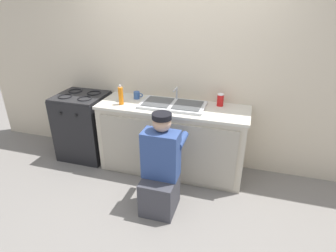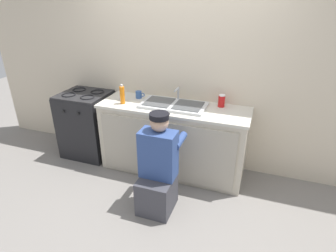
{
  "view_description": "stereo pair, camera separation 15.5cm",
  "coord_description": "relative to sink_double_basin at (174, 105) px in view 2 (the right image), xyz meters",
  "views": [
    {
      "loc": [
        0.87,
        -2.81,
        2.17
      ],
      "look_at": [
        0.0,
        0.1,
        0.73
      ],
      "focal_mm": 30.0,
      "sensor_mm": 36.0,
      "label": 1
    },
    {
      "loc": [
        1.02,
        -2.76,
        2.17
      ],
      "look_at": [
        0.0,
        0.1,
        0.73
      ],
      "focal_mm": 30.0,
      "sensor_mm": 36.0,
      "label": 2
    }
  ],
  "objects": [
    {
      "name": "ground_plane",
      "position": [
        0.0,
        -0.3,
        -0.93
      ],
      "size": [
        12.0,
        12.0,
        0.0
      ],
      "primitive_type": "plane",
      "color": "gray"
    },
    {
      "name": "back_wall",
      "position": [
        0.0,
        0.35,
        0.32
      ],
      "size": [
        6.0,
        0.1,
        2.5
      ],
      "primitive_type": "cube",
      "color": "beige",
      "rests_on": "ground_plane"
    },
    {
      "name": "counter_cabinet",
      "position": [
        0.0,
        -0.01,
        -0.49
      ],
      "size": [
        1.84,
        0.62,
        0.88
      ],
      "color": "beige",
      "rests_on": "ground_plane"
    },
    {
      "name": "countertop",
      "position": [
        0.0,
        -0.0,
        -0.04
      ],
      "size": [
        1.88,
        0.62,
        0.03
      ],
      "primitive_type": "cube",
      "color": "beige",
      "rests_on": "counter_cabinet"
    },
    {
      "name": "sink_double_basin",
      "position": [
        0.0,
        0.0,
        0.0
      ],
      "size": [
        0.8,
        0.44,
        0.19
      ],
      "color": "silver",
      "rests_on": "countertop"
    },
    {
      "name": "stove_range",
      "position": [
        -1.31,
        -0.0,
        -0.47
      ],
      "size": [
        0.66,
        0.62,
        0.94
      ],
      "color": "black",
      "rests_on": "ground_plane"
    },
    {
      "name": "plumber_person",
      "position": [
        0.09,
        -0.76,
        -0.47
      ],
      "size": [
        0.42,
        0.61,
        1.1
      ],
      "color": "#3F3F47",
      "rests_on": "ground_plane"
    },
    {
      "name": "soap_bottle_orange",
      "position": [
        -0.63,
        -0.13,
        0.09
      ],
      "size": [
        0.06,
        0.06,
        0.25
      ],
      "color": "orange",
      "rests_on": "countertop"
    },
    {
      "name": "soda_cup_red",
      "position": [
        0.56,
        0.18,
        0.06
      ],
      "size": [
        0.08,
        0.08,
        0.15
      ],
      "color": "red",
      "rests_on": "countertop"
    },
    {
      "name": "coffee_mug",
      "position": [
        -0.52,
        0.12,
        0.03
      ],
      "size": [
        0.13,
        0.08,
        0.1
      ],
      "color": "#335699",
      "rests_on": "countertop"
    },
    {
      "name": "water_glass",
      "position": [
        -0.68,
        -0.03,
        0.03
      ],
      "size": [
        0.06,
        0.06,
        0.1
      ],
      "color": "#ADC6CC",
      "rests_on": "countertop"
    }
  ]
}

